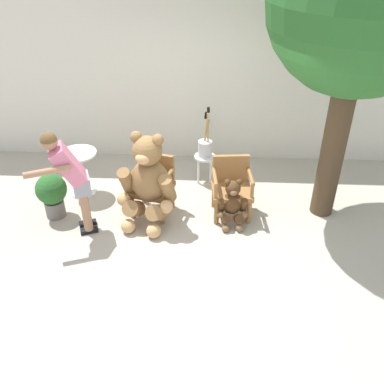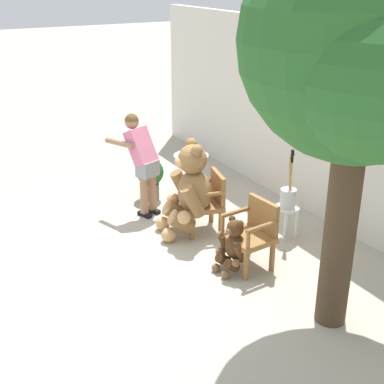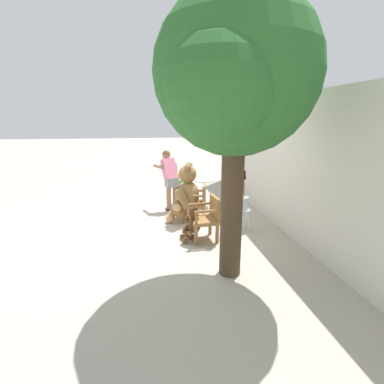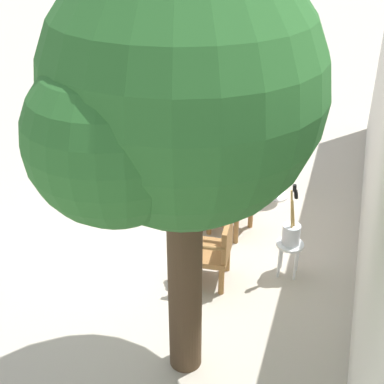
% 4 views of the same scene
% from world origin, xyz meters
% --- Properties ---
extents(ground_plane, '(60.00, 60.00, 0.00)m').
position_xyz_m(ground_plane, '(0.00, 0.00, 0.00)').
color(ground_plane, '#B2A899').
extents(back_wall, '(10.00, 0.16, 2.80)m').
position_xyz_m(back_wall, '(0.00, 2.40, 1.40)').
color(back_wall, silver).
rests_on(back_wall, ground).
extents(wooden_chair_left, '(0.67, 0.64, 0.86)m').
position_xyz_m(wooden_chair_left, '(-0.56, 0.62, 0.46)').
color(wooden_chair_left, olive).
rests_on(wooden_chair_left, ground).
extents(wooden_chair_right, '(0.60, 0.57, 0.86)m').
position_xyz_m(wooden_chair_right, '(0.57, 0.62, 0.46)').
color(wooden_chair_right, olive).
rests_on(wooden_chair_right, ground).
extents(teddy_bear_large, '(0.85, 0.85, 1.36)m').
position_xyz_m(teddy_bear_large, '(-0.59, 0.37, 0.66)').
color(teddy_bear_large, olive).
rests_on(teddy_bear_large, ground).
extents(teddy_bear_small, '(0.43, 0.42, 0.72)m').
position_xyz_m(teddy_bear_small, '(0.58, 0.34, 0.35)').
color(teddy_bear_small, '#4C3019').
rests_on(teddy_bear_small, ground).
extents(person_visitor, '(0.72, 0.66, 1.53)m').
position_xyz_m(person_visitor, '(-1.54, 0.08, 0.91)').
color(person_visitor, black).
rests_on(person_visitor, ground).
extents(white_stool, '(0.34, 0.34, 0.46)m').
position_xyz_m(white_stool, '(0.16, 1.49, 0.36)').
color(white_stool, silver).
rests_on(white_stool, ground).
extents(brush_bucket, '(0.22, 0.22, 0.84)m').
position_xyz_m(brush_bucket, '(0.17, 1.49, 0.63)').
color(brush_bucket, silver).
rests_on(brush_bucket, white_stool).
extents(round_side_table, '(0.56, 0.56, 0.72)m').
position_xyz_m(round_side_table, '(-1.74, 1.02, 0.45)').
color(round_side_table, white).
rests_on(round_side_table, ground).
extents(patio_tree, '(2.32, 2.21, 4.02)m').
position_xyz_m(patio_tree, '(2.02, 0.66, 2.85)').
color(patio_tree, '#473523').
rests_on(patio_tree, ground).
extents(potted_plant, '(0.44, 0.44, 0.68)m').
position_xyz_m(potted_plant, '(-1.98, 0.40, 0.40)').
color(potted_plant, slate).
rests_on(potted_plant, ground).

